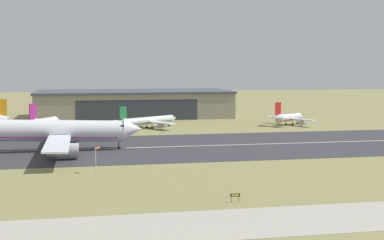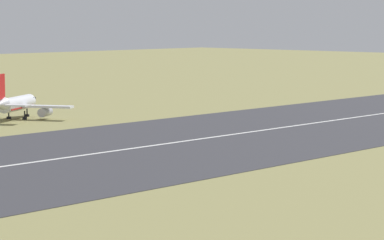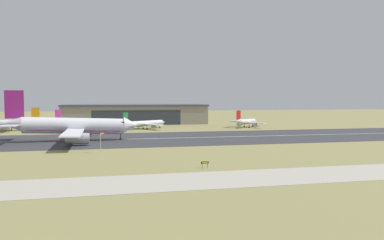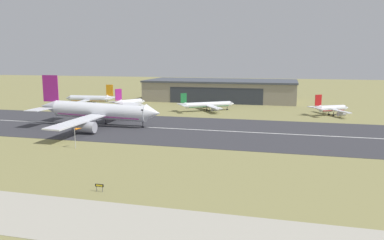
# 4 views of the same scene
# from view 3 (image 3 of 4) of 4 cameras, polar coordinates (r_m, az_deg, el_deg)

# --- Properties ---
(ground_plane) EXTENTS (732.46, 732.46, 0.00)m
(ground_plane) POSITION_cam_3_polar(r_m,az_deg,el_deg) (93.52, 14.87, -5.75)
(ground_plane) COLOR olive
(runway_strip) EXTENTS (492.46, 48.76, 0.06)m
(runway_strip) POSITION_cam_3_polar(r_m,az_deg,el_deg) (141.93, 4.97, -2.59)
(runway_strip) COLOR #333338
(runway_strip) RESTS_ON ground_plane
(runway_centreline) EXTENTS (443.21, 0.70, 0.01)m
(runway_centreline) POSITION_cam_3_polar(r_m,az_deg,el_deg) (141.92, 4.97, -2.57)
(runway_centreline) COLOR silver
(runway_centreline) RESTS_ON runway_strip
(taxiway_road) EXTENTS (369.34, 14.09, 0.05)m
(taxiway_road) POSITION_cam_3_polar(r_m,az_deg,el_deg) (78.18, 21.08, -7.60)
(taxiway_road) COLOR #A8A393
(taxiway_road) RESTS_ON ground_plane
(hangar_building) EXTENTS (81.03, 35.40, 11.16)m
(hangar_building) POSITION_cam_3_polar(r_m,az_deg,el_deg) (222.25, -8.71, 0.94)
(hangar_building) COLOR gray
(hangar_building) RESTS_ON ground_plane
(airplane_landing) EXTENTS (45.01, 59.80, 17.25)m
(airplane_landing) POSITION_cam_3_polar(r_m,az_deg,el_deg) (134.28, -17.62, -0.94)
(airplane_landing) COLOR silver
(airplane_landing) RESTS_ON ground_plane
(airplane_parked_west) EXTENTS (24.76, 21.90, 8.20)m
(airplane_parked_west) POSITION_cam_3_polar(r_m,az_deg,el_deg) (179.33, -7.22, -0.53)
(airplane_parked_west) COLOR silver
(airplane_parked_west) RESTS_ON ground_plane
(airplane_parked_centre) EXTENTS (25.77, 24.33, 10.43)m
(airplane_parked_centre) POSITION_cam_3_polar(r_m,az_deg,el_deg) (187.24, -25.89, -0.48)
(airplane_parked_centre) COLOR silver
(airplane_parked_centre) RESTS_ON ground_plane
(airplane_parked_east) EXTENTS (17.32, 19.52, 8.67)m
(airplane_parked_east) POSITION_cam_3_polar(r_m,az_deg,el_deg) (191.29, 8.33, -0.28)
(airplane_parked_east) COLOR silver
(airplane_parked_east) RESTS_ON ground_plane
(airplane_parked_far_east) EXTENTS (17.56, 17.68, 9.81)m
(airplane_parked_far_east) POSITION_cam_3_polar(r_m,az_deg,el_deg) (174.48, -18.44, -0.62)
(airplane_parked_far_east) COLOR silver
(airplane_parked_far_east) RESTS_ON ground_plane
(windsock_pole) EXTENTS (1.56, 2.20, 5.36)m
(windsock_pole) POSITION_cam_3_polar(r_m,az_deg,el_deg) (103.73, -13.49, -2.19)
(windsock_pole) COLOR #B7B7BC
(windsock_pole) RESTS_ON ground_plane
(runway_sign) EXTENTS (1.61, 0.13, 1.40)m
(runway_sign) POSITION_cam_3_polar(r_m,az_deg,el_deg) (78.49, 1.96, -6.58)
(runway_sign) COLOR #4C4C51
(runway_sign) RESTS_ON ground_plane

